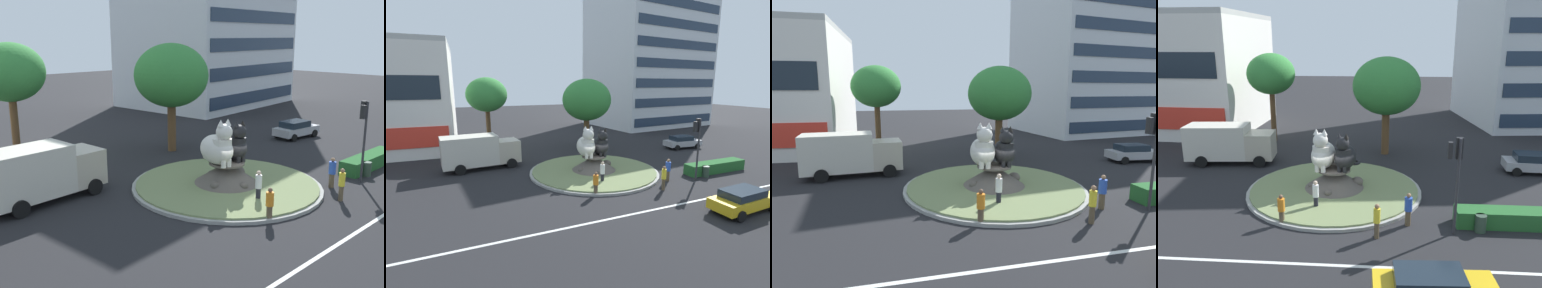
{
  "view_description": "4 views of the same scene",
  "coord_description": "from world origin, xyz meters",
  "views": [
    {
      "loc": [
        -18.55,
        -16.35,
        8.61
      ],
      "look_at": [
        -1.3,
        1.54,
        2.53
      ],
      "focal_mm": 41.64,
      "sensor_mm": 36.0,
      "label": 1
    },
    {
      "loc": [
        -10.83,
        -21.38,
        7.53
      ],
      "look_at": [
        -1.48,
        0.01,
        2.64
      ],
      "focal_mm": 27.03,
      "sensor_mm": 36.0,
      "label": 2
    },
    {
      "loc": [
        -5.95,
        -17.25,
        5.96
      ],
      "look_at": [
        -1.7,
        0.75,
        2.76
      ],
      "focal_mm": 28.82,
      "sensor_mm": 36.0,
      "label": 3
    },
    {
      "loc": [
        2.69,
        -22.24,
        9.29
      ],
      "look_at": [
        0.93,
        0.91,
        2.89
      ],
      "focal_mm": 35.2,
      "sensor_mm": 36.0,
      "label": 4
    }
  ],
  "objects": [
    {
      "name": "office_tower",
      "position": [
        22.88,
        23.84,
        12.2
      ],
      "size": [
        20.49,
        16.7,
        24.41
      ],
      "rotation": [
        0.0,
        0.0,
        0.11
      ],
      "color": "silver",
      "rests_on": "ground"
    },
    {
      "name": "pedestrian_yellow_shirt",
      "position": [
        2.73,
        -5.73,
        0.96
      ],
      "size": [
        0.33,
        0.33,
        1.79
      ],
      "rotation": [
        0.0,
        0.0,
        2.43
      ],
      "color": "brown",
      "rests_on": "ground"
    },
    {
      "name": "ground_plane",
      "position": [
        0.0,
        0.0,
        0.0
      ],
      "size": [
        160.0,
        160.0,
        0.0
      ],
      "primitive_type": "plane",
      "color": "black"
    },
    {
      "name": "hatchback_near_shophouse",
      "position": [
        13.99,
        4.47,
        0.78
      ],
      "size": [
        4.4,
        2.28,
        1.48
      ],
      "rotation": [
        0.0,
        0.0,
        -0.08
      ],
      "color": "#99999E",
      "rests_on": "ground"
    },
    {
      "name": "cat_statue_black",
      "position": [
        0.68,
        0.04,
        2.39
      ],
      "size": [
        1.9,
        2.48,
        2.41
      ],
      "rotation": [
        0.0,
        0.0,
        -1.76
      ],
      "color": "black",
      "rests_on": "roundabout_island"
    },
    {
      "name": "broadleaf_tree_behind_island",
      "position": [
        -7.18,
        12.02,
        6.29
      ],
      "size": [
        4.4,
        4.4,
        8.22
      ],
      "color": "brown",
      "rests_on": "ground"
    },
    {
      "name": "parked_car_right",
      "position": [
        4.78,
        -10.47,
        0.75
      ],
      "size": [
        4.52,
        2.12,
        1.39
      ],
      "rotation": [
        0.0,
        0.0,
        0.05
      ],
      "color": "gold",
      "rests_on": "ground"
    },
    {
      "name": "second_tree_near_tower",
      "position": [
        3.33,
        8.55,
        5.7
      ],
      "size": [
        5.53,
        5.53,
        8.09
      ],
      "color": "brown",
      "rests_on": "ground"
    },
    {
      "name": "pedestrian_orange_shirt",
      "position": [
        -2.21,
        -4.7,
        0.87
      ],
      "size": [
        0.38,
        0.38,
        1.67
      ],
      "rotation": [
        0.0,
        0.0,
        1.46
      ],
      "color": "brown",
      "rests_on": "ground"
    },
    {
      "name": "delivery_box_truck",
      "position": [
        -8.85,
        5.18,
        1.64
      ],
      "size": [
        6.8,
        3.07,
        3.05
      ],
      "rotation": [
        0.0,
        0.0,
        0.09
      ],
      "color": "#B7AD99",
      "rests_on": "ground"
    },
    {
      "name": "pedestrian_blue_shirt",
      "position": [
        4.34,
        -4.29,
        0.93
      ],
      "size": [
        0.4,
        0.4,
        1.78
      ],
      "rotation": [
        0.0,
        0.0,
        1.62
      ],
      "color": "brown",
      "rests_on": "ground"
    },
    {
      "name": "traffic_light_mast",
      "position": [
        6.48,
        -4.91,
        3.59
      ],
      "size": [
        0.73,
        0.51,
        4.89
      ],
      "rotation": [
        0.0,
        0.0,
        1.52
      ],
      "color": "#2D2D33",
      "rests_on": "ground"
    },
    {
      "name": "pedestrian_white_shirt",
      "position": [
        -0.71,
        -2.87,
        0.95
      ],
      "size": [
        0.34,
        0.34,
        1.78
      ],
      "rotation": [
        0.0,
        0.0,
        0.6
      ],
      "color": "black",
      "rests_on": "ground"
    },
    {
      "name": "cat_statue_white",
      "position": [
        -0.7,
        0.05,
        2.49
      ],
      "size": [
        1.85,
        2.62,
        2.68
      ],
      "rotation": [
        0.0,
        0.0,
        -1.69
      ],
      "color": "silver",
      "rests_on": "roundabout_island"
    },
    {
      "name": "litter_bin",
      "position": [
        7.92,
        -4.71,
        0.45
      ],
      "size": [
        0.56,
        0.56,
        0.9
      ],
      "color": "#2D4233",
      "rests_on": "ground"
    },
    {
      "name": "clipped_hedge_strip",
      "position": [
        9.76,
        -3.99,
        0.45
      ],
      "size": [
        5.92,
        1.2,
        0.9
      ],
      "primitive_type": "cube",
      "color": "#235B28",
      "rests_on": "ground"
    },
    {
      "name": "roundabout_island",
      "position": [
        0.01,
        0.0,
        0.41
      ],
      "size": [
        10.97,
        10.97,
        1.51
      ],
      "color": "gray",
      "rests_on": "ground"
    },
    {
      "name": "lane_centreline",
      "position": [
        0.0,
        -8.2,
        0.0
      ],
      "size": [
        112.0,
        0.2,
        0.01
      ],
      "primitive_type": "cube",
      "color": "silver",
      "rests_on": "ground"
    }
  ]
}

